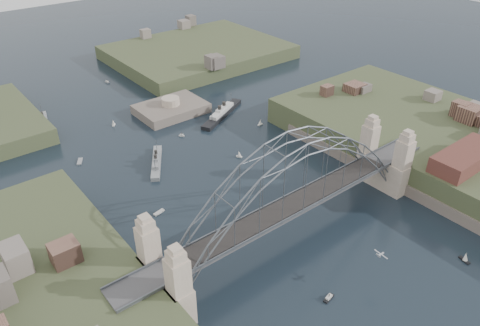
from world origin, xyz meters
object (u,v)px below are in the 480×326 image
object	(u,v)px
wharf_shed	(466,158)
fort_island	(172,114)
naval_cruiser_far	(44,123)
ocean_liner	(222,113)
bridge	(294,189)
naval_cruiser_near	(156,162)

from	to	relation	value
wharf_shed	fort_island	bearing A→B (deg)	110.85
naval_cruiser_far	ocean_liner	bearing A→B (deg)	-31.39
wharf_shed	ocean_liner	bearing A→B (deg)	105.67
fort_island	ocean_liner	world-z (taller)	fort_island
fort_island	naval_cruiser_far	distance (m)	40.48
bridge	naval_cruiser_near	xyz separation A→B (m)	(-8.41, 44.34, -11.53)
wharf_shed	naval_cruiser_near	xyz separation A→B (m)	(-52.41, 58.34, -9.20)
naval_cruiser_near	ocean_liner	xyz separation A→B (m)	(32.34, 13.21, 0.11)
bridge	wharf_shed	size ratio (longest dim) A/B	4.20
naval_cruiser_far	naval_cruiser_near	bearing A→B (deg)	-69.27
naval_cruiser_near	ocean_liner	bearing A→B (deg)	22.22
naval_cruiser_near	naval_cruiser_far	world-z (taller)	naval_cruiser_far
bridge	fort_island	xyz separation A→B (m)	(12.00, 70.00, -12.66)
fort_island	naval_cruiser_near	bearing A→B (deg)	-128.50
wharf_shed	ocean_liner	xyz separation A→B (m)	(-20.07, 71.55, -9.10)
fort_island	naval_cruiser_far	xyz separation A→B (m)	(-36.63, 17.18, 1.23)
fort_island	naval_cruiser_near	xyz separation A→B (m)	(-20.41, -25.66, 1.14)
fort_island	wharf_shed	bearing A→B (deg)	-69.15
naval_cruiser_near	naval_cruiser_far	size ratio (longest dim) A/B	0.92
fort_island	ocean_liner	bearing A→B (deg)	-46.22
ocean_liner	fort_island	bearing A→B (deg)	133.78
bridge	fort_island	world-z (taller)	bridge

